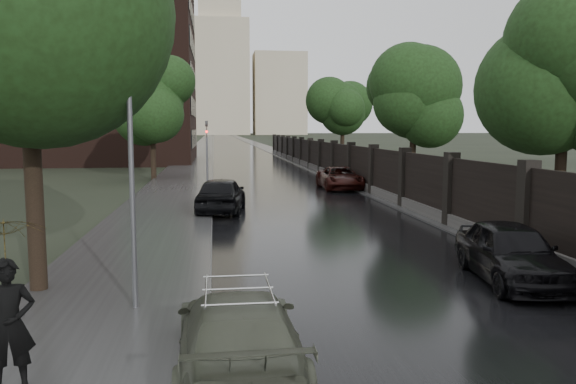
% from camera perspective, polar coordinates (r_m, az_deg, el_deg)
% --- Properties ---
extents(ground, '(800.00, 800.00, 0.00)m').
position_cam_1_polar(ground, '(10.58, 14.83, -13.35)').
color(ground, black).
rests_on(ground, ground).
extents(road, '(8.00, 420.00, 0.02)m').
position_cam_1_polar(road, '(199.26, -6.41, 5.44)').
color(road, black).
rests_on(road, ground).
extents(sidewalk_left, '(4.00, 420.00, 0.16)m').
position_cam_1_polar(sidewalk_left, '(199.23, -8.14, 5.44)').
color(sidewalk_left, '#2D2D2D').
rests_on(sidewalk_left, ground).
extents(verge_right, '(3.00, 420.00, 0.08)m').
position_cam_1_polar(verge_right, '(199.44, -4.82, 5.47)').
color(verge_right, '#2D2D2D').
rests_on(verge_right, ground).
extents(fence_right, '(0.45, 75.72, 2.70)m').
position_cam_1_polar(fence_right, '(42.14, 4.12, 3.02)').
color(fence_right, '#383533').
rests_on(fence_right, ground).
extents(tree_left_far, '(4.25, 4.25, 7.39)m').
position_cam_1_polar(tree_left_far, '(39.44, -13.67, 8.77)').
color(tree_left_far, black).
rests_on(tree_left_far, ground).
extents(tree_right_a, '(4.08, 4.08, 7.01)m').
position_cam_1_polar(tree_right_a, '(20.65, 26.32, 9.70)').
color(tree_right_a, black).
rests_on(tree_right_a, ground).
extents(tree_right_b, '(4.08, 4.08, 7.01)m').
position_cam_1_polar(tree_right_b, '(33.23, 12.67, 8.75)').
color(tree_right_b, black).
rests_on(tree_right_b, ground).
extents(tree_right_c, '(4.08, 4.08, 7.01)m').
position_cam_1_polar(tree_right_c, '(50.50, 5.57, 8.05)').
color(tree_right_c, black).
rests_on(tree_right_c, ground).
extents(lamp_post, '(0.25, 0.12, 5.11)m').
position_cam_1_polar(lamp_post, '(10.83, -15.61, 1.58)').
color(lamp_post, '#59595E').
rests_on(lamp_post, ground).
extents(traffic_light, '(0.16, 0.32, 4.00)m').
position_cam_1_polar(traffic_light, '(34.21, -8.24, 4.49)').
color(traffic_light, '#59595E').
rests_on(traffic_light, ground).
extents(brick_building, '(24.00, 18.00, 20.00)m').
position_cam_1_polar(brick_building, '(63.13, -20.86, 11.94)').
color(brick_building, black).
rests_on(brick_building, ground).
extents(stalinist_tower, '(92.00, 30.00, 159.00)m').
position_cam_1_polar(stalinist_tower, '(311.17, -6.91, 12.88)').
color(stalinist_tower, tan).
rests_on(stalinist_tower, ground).
extents(volga_sedan, '(1.79, 4.31, 1.25)m').
position_cam_1_polar(volga_sedan, '(8.30, -5.05, -14.23)').
color(volga_sedan, '#4A4E3F').
rests_on(volga_sedan, ground).
extents(hatchback_left, '(2.41, 4.74, 1.55)m').
position_cam_1_polar(hatchback_left, '(23.80, -6.80, -0.26)').
color(hatchback_left, black).
rests_on(hatchback_left, ground).
extents(car_right_near, '(2.20, 4.33, 1.41)m').
position_cam_1_polar(car_right_near, '(14.01, 21.73, -5.70)').
color(car_right_near, black).
rests_on(car_right_near, ground).
extents(car_right_far, '(2.26, 4.79, 1.32)m').
position_cam_1_polar(car_right_far, '(32.92, 5.29, 1.43)').
color(car_right_far, black).
rests_on(car_right_far, ground).
extents(pedestrian_umbrella, '(1.25, 1.26, 2.73)m').
position_cam_1_polar(pedestrian_umbrella, '(8.01, -26.81, -5.58)').
color(pedestrian_umbrella, black).
rests_on(pedestrian_umbrella, sidewalk_left).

